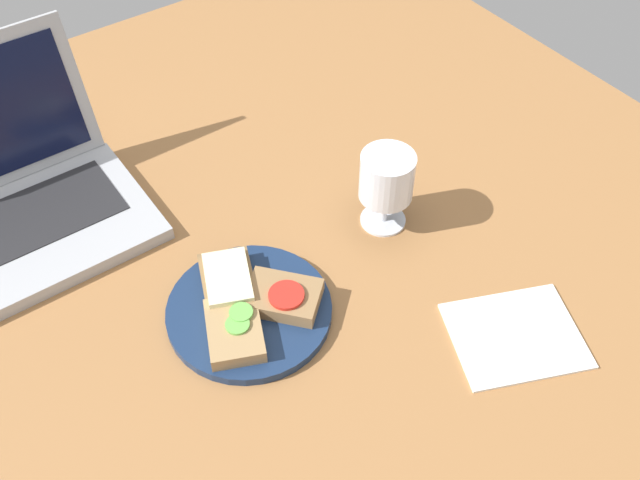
{
  "coord_description": "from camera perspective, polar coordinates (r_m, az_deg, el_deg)",
  "views": [
    {
      "loc": [
        -30.92,
        -53.31,
        77.09
      ],
      "look_at": [
        5.03,
        -2.56,
        8.0
      ],
      "focal_mm": 40.0,
      "sensor_mm": 36.0,
      "label": 1
    }
  ],
  "objects": [
    {
      "name": "wooden_table",
      "position": [
        0.98,
        -3.29,
        -2.91
      ],
      "size": [
        140.0,
        140.0,
        3.0
      ],
      "primitive_type": "cube",
      "color": "#9E6B3D",
      "rests_on": "ground"
    },
    {
      "name": "sandwich_with_cheese",
      "position": [
        0.92,
        -7.45,
        -3.24
      ],
      "size": [
        9.84,
        11.84,
        2.79
      ],
      "color": "brown",
      "rests_on": "plate"
    },
    {
      "name": "sandwich_with_tomato",
      "position": [
        0.9,
        -2.95,
        -4.55
      ],
      "size": [
        10.99,
        11.25,
        2.6
      ],
      "color": "#937047",
      "rests_on": "plate"
    },
    {
      "name": "sandwich_with_cucumber",
      "position": [
        0.88,
        -6.83,
        -7.14
      ],
      "size": [
        9.78,
        11.25,
        2.5
      ],
      "color": "#A88456",
      "rests_on": "plate"
    },
    {
      "name": "napkin",
      "position": [
        0.93,
        15.36,
        -7.38
      ],
      "size": [
        19.73,
        18.26,
        0.4
      ],
      "primitive_type": "cube",
      "rotation": [
        0.0,
        0.0,
        -0.4
      ],
      "color": "white",
      "rests_on": "wooden_table"
    },
    {
      "name": "wine_glass",
      "position": [
        0.97,
        5.35,
        4.75
      ],
      "size": [
        7.49,
        7.49,
        12.04
      ],
      "color": "white",
      "rests_on": "wooden_table"
    },
    {
      "name": "laptop",
      "position": [
        1.07,
        -23.84,
        2.57
      ],
      "size": [
        35.0,
        27.17,
        22.7
      ],
      "color": "#ADAFB5",
      "rests_on": "wooden_table"
    },
    {
      "name": "plate",
      "position": [
        0.92,
        -5.68,
        -5.65
      ],
      "size": [
        21.12,
        21.12,
        1.35
      ],
      "primitive_type": "cylinder",
      "color": "navy",
      "rests_on": "wooden_table"
    }
  ]
}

